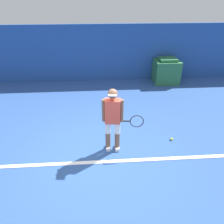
% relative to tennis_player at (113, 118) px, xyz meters
% --- Properties ---
extents(ground_plane, '(24.00, 24.00, 0.00)m').
position_rel_tennis_player_xyz_m(ground_plane, '(-0.36, -0.28, -0.88)').
color(ground_plane, '#2D5193').
extents(back_wall, '(24.00, 0.10, 2.24)m').
position_rel_tennis_player_xyz_m(back_wall, '(-0.36, 4.67, 0.24)').
color(back_wall, '#234C99').
rests_on(back_wall, ground_plane).
extents(court_baseline, '(21.60, 0.10, 0.01)m').
position_rel_tennis_player_xyz_m(court_baseline, '(-0.36, -0.46, -0.88)').
color(court_baseline, white).
rests_on(court_baseline, ground_plane).
extents(tennis_player, '(0.95, 0.30, 1.59)m').
position_rel_tennis_player_xyz_m(tennis_player, '(0.00, 0.00, 0.00)').
color(tennis_player, brown).
rests_on(tennis_player, ground_plane).
extents(tennis_ball, '(0.07, 0.07, 0.07)m').
position_rel_tennis_player_xyz_m(tennis_ball, '(1.54, 0.24, -0.85)').
color(tennis_ball, '#D1E533').
rests_on(tennis_ball, ground_plane).
extents(covered_chair, '(0.99, 0.83, 1.02)m').
position_rel_tennis_player_xyz_m(covered_chair, '(2.48, 4.15, -0.40)').
color(covered_chair, '#28663D').
rests_on(covered_chair, ground_plane).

